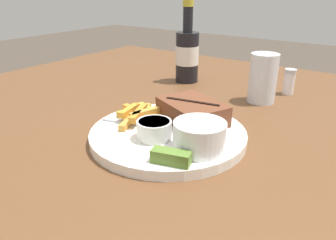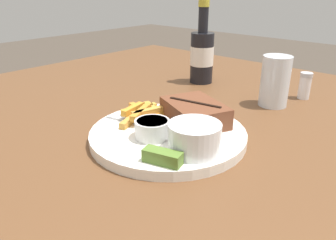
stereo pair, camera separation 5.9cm
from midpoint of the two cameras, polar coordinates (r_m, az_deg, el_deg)
dining_table at (r=0.63m, az=-2.67°, el=-8.83°), size 1.40×1.36×0.77m
dinner_plate at (r=0.60m, az=-2.81°, el=-2.62°), size 0.28×0.28×0.02m
steak_portion at (r=0.62m, az=1.54°, el=1.43°), size 0.15×0.13×0.04m
fries_pile at (r=0.65m, az=-7.62°, el=1.02°), size 0.12×0.12×0.02m
coleslaw_cup at (r=0.51m, az=2.29°, el=-2.61°), size 0.08×0.08×0.05m
dipping_sauce_cup at (r=0.56m, az=-5.76°, el=-1.49°), size 0.06×0.06×0.03m
pickle_spear at (r=0.49m, az=-2.94°, el=-6.54°), size 0.06×0.04×0.02m
fork_utensil at (r=0.62m, az=-9.04°, el=-0.62°), size 0.13×0.04×0.00m
knife_utensil at (r=0.62m, az=-2.02°, el=-0.32°), size 0.04×0.17×0.01m
beer_bottle at (r=0.94m, az=1.54°, el=11.43°), size 0.06×0.06×0.22m
drinking_glass at (r=0.80m, az=14.18°, el=7.04°), size 0.07×0.07×0.12m
salt_shaker at (r=0.88m, az=18.57°, el=6.34°), size 0.03×0.03×0.07m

